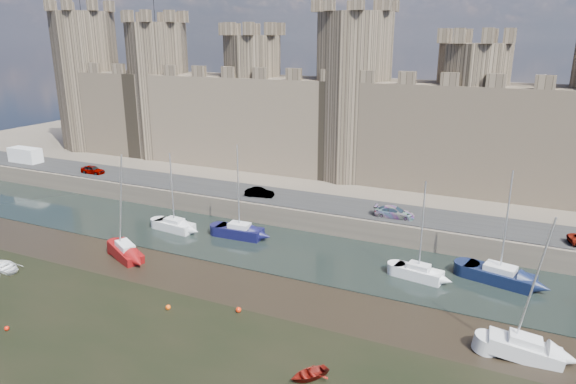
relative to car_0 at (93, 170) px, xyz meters
The scene contains 20 objects.
ground 46.77m from the car_0, 44.43° to the right, with size 160.00×160.00×0.00m, color black.
water_channel 34.57m from the car_0, 14.58° to the right, with size 160.00×12.00×0.08m, color black.
quay 43.14m from the car_0, 39.36° to the left, with size 160.00×60.00×2.50m, color #4C443A.
road 33.35m from the car_0, ahead, with size 160.00×7.00×0.10m, color black.
castle 37.10m from the car_0, 25.13° to the left, with size 108.50×11.00×29.00m.
car_0 is the anchor object (origin of this frame).
car_1 28.25m from the car_0, ahead, with size 1.29×3.71×1.22m, color gray.
car_2 45.85m from the car_0, ahead, with size 1.84×4.51×1.31m, color gray.
van 15.43m from the car_0, behind, with size 5.63×2.25×2.46m, color silver.
sailboat_0 23.54m from the car_0, 22.54° to the right, with size 5.23×2.48×9.45m.
sailboat_1 30.82m from the car_0, 14.32° to the right, with size 5.50×2.35×10.84m.
sailboat_2 51.60m from the car_0, 10.79° to the right, with size 4.70×2.42×9.69m.
sailboat_3 58.17m from the car_0, ahead, with size 6.59×3.75×10.88m.
sailboat_4 28.32m from the car_0, 38.89° to the right, with size 5.16×3.63×11.24m.
sailboat_5 63.06m from the car_0, 17.60° to the right, with size 5.19×2.32×10.93m.
dinghy_4 54.59m from the car_0, 30.63° to the right, with size 1.97×0.57×2.75m, color maroon.
dinghy_6 28.36m from the car_0, 62.32° to the right, with size 2.48×0.72×3.48m, color white.
buoy_0 39.81m from the car_0, 54.66° to the right, with size 0.38×0.38×0.38m, color red.
buoy_1 40.73m from the car_0, 36.87° to the right, with size 0.44×0.44×0.44m, color #F04F0A.
buoy_3 44.26m from the car_0, 30.22° to the right, with size 0.46×0.46×0.46m, color red.
Camera 1 is at (24.83, -22.63, 22.21)m, focal length 32.00 mm.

